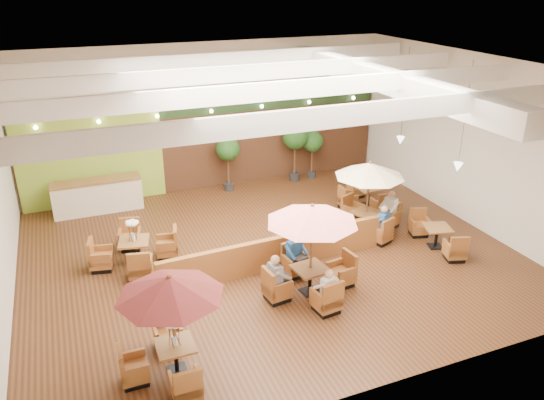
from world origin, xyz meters
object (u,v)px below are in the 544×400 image
booth_divider (280,252)px  table_1 (312,233)px  table_2 (369,184)px  topiary_2 (312,143)px  table_5 (362,198)px  diner_3 (382,220)px  service_counter (98,196)px  diner_1 (296,251)px  table_4 (436,237)px  diner_2 (277,273)px  topiary_0 (228,151)px  table_0 (169,304)px  table_3 (135,250)px  diner_4 (390,206)px  diner_0 (327,286)px  topiary_1 (295,139)px

booth_divider → table_1: bearing=-83.5°
table_2 → topiary_2: bearing=63.6°
table_5 → topiary_2: size_ratio=1.14×
diner_3 → table_1: bearing=178.1°
service_counter → diner_1: size_ratio=3.66×
table_4 → table_5: size_ratio=1.07×
table_2 → diner_1: (-3.25, -1.63, -0.89)m
table_1 → table_5: size_ratio=1.14×
topiary_2 → diner_2: (-4.71, -7.63, -0.69)m
topiary_0 → table_0: bearing=-114.3°
service_counter → table_5: size_ratio=1.34×
table_2 → topiary_0: (-3.01, 5.07, -0.08)m
diner_1 → diner_2: bearing=29.6°
diner_2 → table_3: bearing=-144.1°
table_5 → booth_divider: bearing=-148.3°
diner_2 → diner_4: diner_2 is taller
table_1 → table_2: 4.13m
topiary_0 → table_3: bearing=-134.1°
service_counter → diner_0: bearing=-61.1°
table_1 → topiary_2: bearing=56.7°
table_4 → diner_3: (-1.42, 0.87, 0.44)m
table_1 → diner_4: table_1 is taller
booth_divider → table_3: size_ratio=2.71×
table_2 → table_5: bearing=41.8°
service_counter → table_2: size_ratio=1.21×
topiary_2 → diner_4: topiary_2 is taller
table_4 → topiary_0: (-4.43, 6.82, 1.25)m
table_3 → table_4: (8.66, -2.45, -0.10)m
topiary_1 → table_3: bearing=-148.0°
topiary_0 → diner_3: (3.01, -5.95, -0.81)m
table_2 → diner_0: table_2 is taller
table_2 → diner_4: (0.88, 0.00, -0.89)m
table_1 → table_2: size_ratio=1.03×
booth_divider → table_2: table_2 is taller
table_3 → diner_2: bearing=-34.3°
table_2 → table_5: size_ratio=1.11×
diner_3 → topiary_0: bearing=87.6°
booth_divider → diner_4: bearing=11.2°
topiary_2 → diner_0: size_ratio=2.62×
table_4 → diner_1: size_ratio=2.93×
table_5 → topiary_2: bearing=95.9°
table_2 → diner_3: size_ratio=3.07×
table_0 → diner_1: table_0 is taller
table_5 → topiary_2: 3.49m
diner_2 → service_counter: bearing=-161.0°
table_5 → diner_0: 6.77m
booth_divider → table_5: bearing=30.3°
service_counter → diner_2: size_ratio=3.56×
table_1 → topiary_0: bearing=81.2°
table_5 → diner_4: 1.87m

